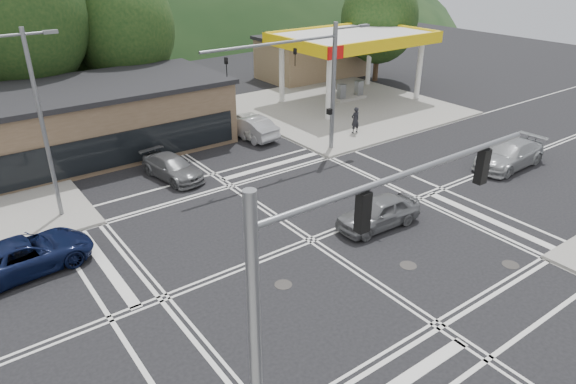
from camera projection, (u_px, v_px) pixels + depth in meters
ground at (311, 240)px, 23.26m from camera, size 120.00×120.00×0.00m
sidewalk_ne at (340, 107)px, 42.10m from camera, size 16.00×16.00×0.15m
gas_station_canopy at (353, 41)px, 41.72m from camera, size 12.32×8.34×5.75m
convenience_store at (312, 58)px, 51.23m from camera, size 10.00×6.00×3.80m
commercial_row at (28, 133)px, 30.47m from camera, size 24.00×8.00×4.00m
tree_n_b at (18, 16)px, 34.10m from camera, size 9.00×9.00×12.98m
tree_n_c at (123, 27)px, 38.39m from camera, size 7.60×7.60×10.87m
tree_n_e at (66, 16)px, 39.41m from camera, size 8.40×8.40×11.98m
tree_ne at (379, 19)px, 48.02m from camera, size 7.20×7.20×9.99m
streetlight_nw at (42, 118)px, 23.10m from camera, size 2.50×0.25×9.00m
signal_mast_ne at (318, 74)px, 30.70m from camera, size 11.65×0.30×8.00m
signal_mast_sw at (321, 284)px, 11.67m from camera, size 9.14×0.28×8.00m
car_blue_west at (25, 255)px, 20.78m from camera, size 5.46×2.89×1.46m
car_grey_center at (379, 212)px, 24.12m from camera, size 4.38×1.94×1.46m
car_silver_east at (510, 154)px, 30.66m from camera, size 5.38×2.35×1.54m
car_queue_a at (250, 127)px, 35.29m from camera, size 2.14×4.83×1.54m
car_queue_b at (247, 123)px, 36.10m from camera, size 2.53×4.83×1.57m
car_northbound at (172, 167)px, 29.19m from camera, size 2.51×4.69×1.29m
pedestrian at (355, 120)px, 35.70m from camera, size 0.69×0.47×1.84m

